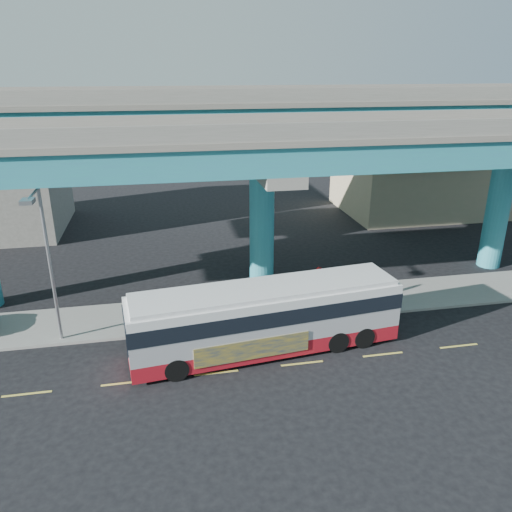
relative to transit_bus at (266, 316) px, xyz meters
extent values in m
plane|color=black|center=(1.39, -1.25, -1.83)|extent=(120.00, 120.00, 0.00)
cube|color=gray|center=(1.39, 4.25, -1.75)|extent=(70.00, 4.00, 0.15)
cube|color=#D8C64C|center=(-10.61, -1.55, -1.82)|extent=(2.00, 0.12, 0.01)
cube|color=#D8C64C|center=(-6.61, -1.55, -1.82)|extent=(2.00, 0.12, 0.01)
cube|color=#D8C64C|center=(-2.61, -1.55, -1.82)|extent=(2.00, 0.12, 0.01)
cube|color=#D8C64C|center=(1.39, -1.55, -1.82)|extent=(2.00, 0.12, 0.01)
cube|color=#D8C64C|center=(5.39, -1.55, -1.82)|extent=(2.00, 0.12, 0.01)
cube|color=#D8C64C|center=(9.39, -1.55, -1.82)|extent=(2.00, 0.12, 0.01)
cylinder|color=teal|center=(1.39, 7.75, 1.87)|extent=(1.50, 1.50, 7.40)
cube|color=gray|center=(1.39, 7.75, 5.87)|extent=(2.00, 12.00, 0.60)
cube|color=gray|center=(1.39, 11.25, 6.77)|extent=(1.80, 5.00, 1.20)
cylinder|color=teal|center=(17.39, 7.75, 1.87)|extent=(1.50, 1.50, 7.40)
cube|color=gray|center=(17.39, 7.75, 5.87)|extent=(2.00, 12.00, 0.60)
cube|color=gray|center=(17.39, 11.25, 6.77)|extent=(1.80, 5.00, 1.20)
cube|color=teal|center=(1.39, 4.25, 6.87)|extent=(52.00, 5.00, 1.40)
cube|color=gray|center=(1.39, 4.25, 7.72)|extent=(52.00, 5.40, 0.30)
cube|color=gray|center=(1.39, 1.75, 8.27)|extent=(52.00, 0.25, 0.80)
cube|color=gray|center=(1.39, 6.75, 8.27)|extent=(52.00, 0.25, 0.80)
cube|color=teal|center=(1.39, 11.25, 8.07)|extent=(52.00, 5.00, 1.40)
cube|color=gray|center=(1.39, 11.25, 8.92)|extent=(52.00, 5.40, 0.30)
cube|color=gray|center=(1.39, 8.75, 9.47)|extent=(52.00, 0.25, 0.80)
cube|color=gray|center=(1.39, 13.75, 9.47)|extent=(52.00, 0.25, 0.80)
cube|color=tan|center=(19.39, 21.75, 1.67)|extent=(14.00, 10.00, 7.00)
cube|color=black|center=(19.39, 16.65, 3.77)|extent=(12.00, 0.25, 1.20)
cube|color=maroon|center=(-0.02, 0.00, -1.23)|extent=(13.11, 4.16, 0.75)
cube|color=silver|center=(-0.02, 0.00, -0.05)|extent=(13.11, 4.16, 1.61)
cube|color=black|center=(-0.02, 0.00, 0.48)|extent=(13.18, 4.22, 0.75)
cube|color=silver|center=(-0.02, 0.00, 1.07)|extent=(13.11, 4.16, 0.43)
cube|color=silver|center=(-0.02, 0.00, 1.40)|extent=(12.69, 3.87, 0.21)
cube|color=black|center=(6.41, 0.72, 0.32)|extent=(0.34, 2.48, 1.29)
cube|color=black|center=(-6.44, -0.72, 0.32)|extent=(0.34, 2.48, 1.29)
cube|color=navy|center=(-0.93, -1.50, -0.84)|extent=(5.34, 0.65, 0.97)
cylinder|color=black|center=(-4.36, -1.73, -1.29)|extent=(1.10, 0.44, 1.07)
cylinder|color=black|center=(-4.64, 0.72, -1.29)|extent=(1.10, 0.44, 1.07)
cylinder|color=black|center=(3.32, -0.87, -1.29)|extent=(1.10, 0.44, 1.07)
cylinder|color=black|center=(3.05, 1.59, -1.29)|extent=(1.10, 0.44, 1.07)
cylinder|color=black|center=(4.71, -0.71, -1.29)|extent=(1.10, 0.44, 1.07)
cylinder|color=black|center=(4.43, 1.74, -1.29)|extent=(1.10, 0.44, 1.07)
cylinder|color=gray|center=(-9.87, 2.75, 2.25)|extent=(0.16, 0.16, 7.85)
cylinder|color=gray|center=(-9.87, 1.69, 5.96)|extent=(0.12, 2.12, 0.12)
cube|color=gray|center=(-9.87, 0.63, 5.91)|extent=(0.50, 0.70, 0.18)
cylinder|color=gray|center=(3.47, 2.95, -0.49)|extent=(0.06, 0.06, 2.37)
cylinder|color=#B20A0A|center=(3.47, 2.92, 0.64)|extent=(0.68, 0.50, 0.82)
camera|label=1|loc=(-4.52, -20.56, 11.07)|focal=35.00mm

